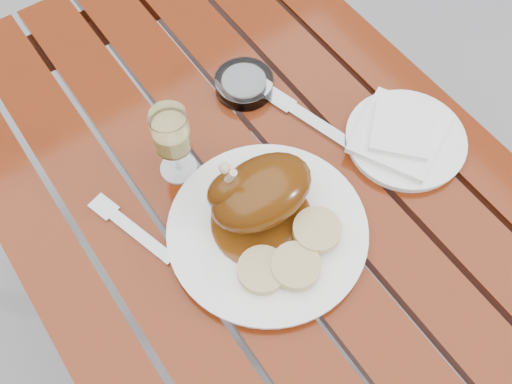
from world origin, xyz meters
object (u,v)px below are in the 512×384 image
Objects in this scene: wine_glass at (174,144)px; side_plate at (405,140)px; table at (253,261)px; dinner_plate at (267,231)px; ashtray at (244,84)px.

wine_glass reaches higher than side_plate.
wine_glass is at bearing 152.60° from side_plate.
wine_glass is at bearing 136.48° from table.
dinner_plate is 0.21m from wine_glass.
wine_glass reaches higher than dinner_plate.
ashtray is (0.14, 0.27, 0.00)m from dinner_plate.
ashtray is at bearing 59.55° from table.
table is 0.43m from ashtray.
side_plate is at bearing -58.21° from ashtray.
wine_glass is at bearing -157.45° from ashtray.
table is 3.74× the size of dinner_plate.
table is 0.47m from side_plate.
side_plate is 0.31m from ashtray.
wine_glass reaches higher than table.
ashtray reaches higher than dinner_plate.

